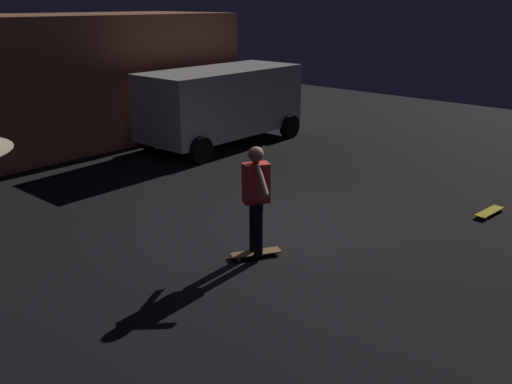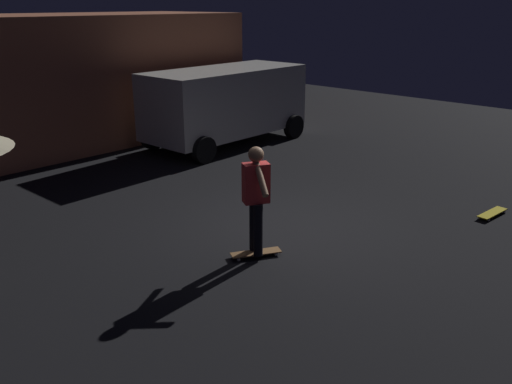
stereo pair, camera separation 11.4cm
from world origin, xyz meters
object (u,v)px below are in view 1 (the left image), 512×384
at_px(skater, 256,193).
at_px(parked_van, 222,102).
at_px(skateboard_spare, 489,212).
at_px(skateboard_ridden, 256,253).

bearing_deg(skater, parked_van, 49.84).
height_order(skateboard_spare, skater, skater).
height_order(skateboard_ridden, skater, skater).
relative_size(skateboard_ridden, skater, 0.47).
distance_m(parked_van, skateboard_ridden, 7.23).
distance_m(skateboard_ridden, skater, 0.98).
xyz_separation_m(parked_van, skateboard_ridden, (-4.61, -5.46, -1.11)).
height_order(skateboard_ridden, skateboard_spare, same).
bearing_deg(skateboard_ridden, parked_van, 49.84).
distance_m(skateboard_spare, skater, 4.74).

